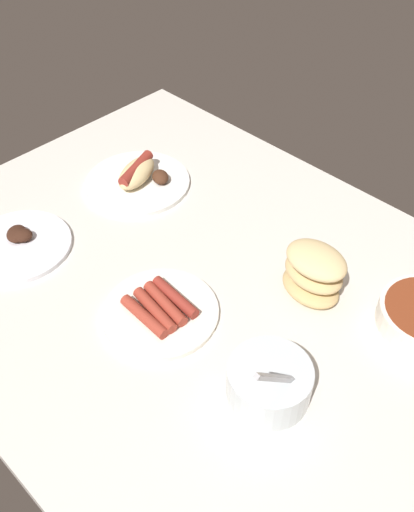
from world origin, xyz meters
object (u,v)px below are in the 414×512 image
at_px(bread_stack, 313,273).
at_px(bowl_coleslaw, 269,381).
at_px(plate_sausages, 160,311).
at_px(plate_hotdog_assembled, 138,178).
at_px(plate_grilled_meat, 19,244).

distance_m(bread_stack, bowl_coleslaw, 0.23).
relative_size(plate_sausages, plate_hotdog_assembled, 0.89).
relative_size(bread_stack, bowl_coleslaw, 0.82).
bearing_deg(plate_sausages, plate_grilled_meat, -166.33).
bearing_deg(plate_hotdog_assembled, bread_stack, 0.76).
bearing_deg(plate_grilled_meat, plate_sausages, 13.67).
bearing_deg(bread_stack, bowl_coleslaw, -69.34).
height_order(plate_sausages, bread_stack, bread_stack).
bearing_deg(bowl_coleslaw, plate_sausages, -177.86).
bearing_deg(plate_grilled_meat, plate_hotdog_assembled, 87.24).
distance_m(bread_stack, plate_hotdog_assembled, 0.48).
bearing_deg(bowl_coleslaw, plate_hotdog_assembled, 159.26).
bearing_deg(plate_sausages, bread_stack, 54.91).
xyz_separation_m(plate_sausages, plate_hotdog_assembled, (-0.32, 0.22, 0.01)).
distance_m(plate_sausages, plate_hotdog_assembled, 0.39).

